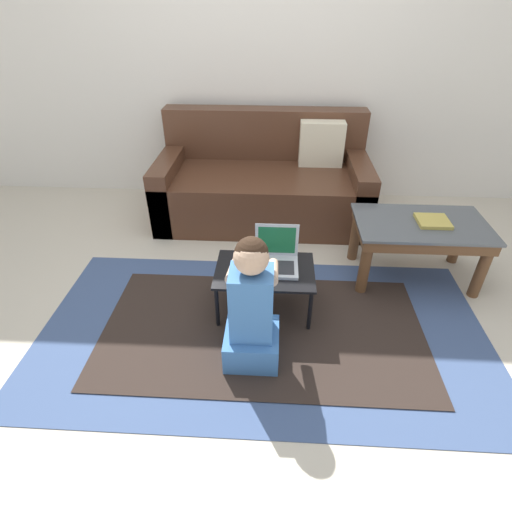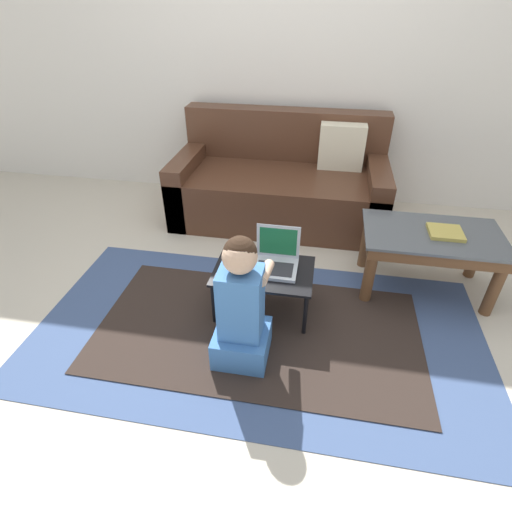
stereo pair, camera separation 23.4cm
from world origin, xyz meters
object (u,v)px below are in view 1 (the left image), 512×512
(computer_mouse, at_px, (243,269))
(book_on_table, at_px, (433,221))
(laptop_desk, at_px, (265,274))
(couch, at_px, (264,183))
(laptop, at_px, (276,260))
(person_seated, at_px, (252,308))
(coffee_table, at_px, (419,233))

(computer_mouse, height_order, book_on_table, book_on_table)
(computer_mouse, relative_size, book_on_table, 0.53)
(laptop_desk, relative_size, book_on_table, 2.92)
(couch, height_order, laptop_desk, couch)
(laptop, bearing_deg, person_seated, -105.20)
(coffee_table, bearing_deg, computer_mouse, -159.26)
(coffee_table, distance_m, laptop, 0.99)
(computer_mouse, distance_m, book_on_table, 1.26)
(coffee_table, relative_size, computer_mouse, 7.89)
(couch, bearing_deg, laptop, -84.42)
(couch, distance_m, person_seated, 1.64)
(computer_mouse, bearing_deg, laptop, 18.62)
(book_on_table, bearing_deg, person_seated, -144.70)
(laptop_desk, distance_m, computer_mouse, 0.14)
(computer_mouse, bearing_deg, book_on_table, 19.60)
(couch, height_order, book_on_table, couch)
(laptop, bearing_deg, computer_mouse, -161.38)
(coffee_table, bearing_deg, book_on_table, -2.05)
(computer_mouse, xyz_separation_m, book_on_table, (1.18, 0.42, 0.12))
(laptop_desk, xyz_separation_m, book_on_table, (1.05, 0.40, 0.16))
(person_seated, bearing_deg, laptop_desk, 82.40)
(laptop, relative_size, computer_mouse, 2.43)
(laptop_desk, bearing_deg, laptop, 33.97)
(computer_mouse, bearing_deg, coffee_table, 20.74)
(computer_mouse, bearing_deg, laptop_desk, 9.25)
(couch, relative_size, book_on_table, 8.62)
(coffee_table, xyz_separation_m, book_on_table, (0.06, -0.00, 0.09))
(person_seated, bearing_deg, coffee_table, 37.01)
(coffee_table, xyz_separation_m, person_seated, (-1.04, -0.78, -0.01))
(person_seated, bearing_deg, book_on_table, 35.30)
(person_seated, bearing_deg, computer_mouse, 101.58)
(laptop, bearing_deg, laptop_desk, -146.03)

